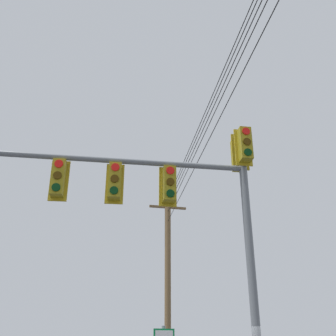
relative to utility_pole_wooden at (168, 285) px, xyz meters
name	(u,v)px	position (x,y,z in m)	size (l,w,h in m)	color
signal_mast_assembly	(186,200)	(12.00, -6.37, -0.09)	(2.78, 6.03, 7.38)	slate
utility_pole_wooden	(168,285)	(0.00, 0.00, 0.00)	(0.77, 2.11, 10.73)	brown
overhead_wire_span	(249,31)	(13.81, -5.46, 4.21)	(27.63, 10.94, 1.65)	black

